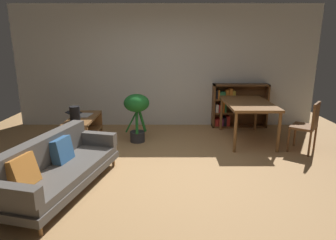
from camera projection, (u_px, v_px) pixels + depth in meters
ground_plane at (165, 173)px, 4.33m from camera, size 8.16×8.16×0.00m
back_wall_panel at (166, 67)px, 6.60m from camera, size 6.80×0.10×2.70m
fabric_couch at (56, 166)px, 3.74m from camera, size 1.16×2.05×0.70m
media_console at (84, 132)px, 5.44m from camera, size 0.45×1.11×0.55m
open_laptop at (81, 114)px, 5.48m from camera, size 0.46×0.37×0.09m
desk_speaker at (75, 113)px, 5.12m from camera, size 0.18×0.18×0.25m
potted_floor_plant at (137, 109)px, 5.55m from camera, size 0.49×0.49×0.94m
dining_table at (248, 106)px, 5.65m from camera, size 0.86×1.48×0.76m
dining_chair_near at (308, 124)px, 5.05m from camera, size 0.57×0.58×0.90m
bookshelf at (236, 106)px, 6.66m from camera, size 1.24×0.28×0.99m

